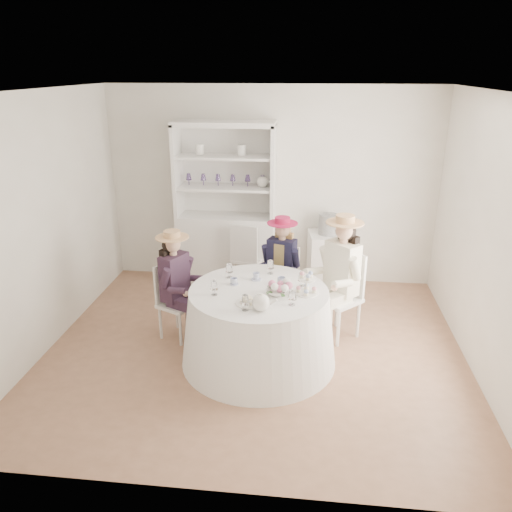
# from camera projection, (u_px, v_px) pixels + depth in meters

# --- Properties ---
(ground) EXTENTS (4.50, 4.50, 0.00)m
(ground) POSITION_uv_depth(u_px,v_px,m) (255.00, 348.00, 5.50)
(ground) COLOR #885D44
(ground) RESTS_ON ground
(ceiling) EXTENTS (4.50, 4.50, 0.00)m
(ceiling) POSITION_uv_depth(u_px,v_px,m) (255.00, 91.00, 4.54)
(ceiling) COLOR white
(ceiling) RESTS_ON wall_back
(wall_back) EXTENTS (4.50, 0.00, 4.50)m
(wall_back) POSITION_uv_depth(u_px,v_px,m) (271.00, 187.00, 6.87)
(wall_back) COLOR silver
(wall_back) RESTS_ON ground
(wall_front) EXTENTS (4.50, 0.00, 4.50)m
(wall_front) POSITION_uv_depth(u_px,v_px,m) (219.00, 329.00, 3.16)
(wall_front) COLOR silver
(wall_front) RESTS_ON ground
(wall_left) EXTENTS (0.00, 4.50, 4.50)m
(wall_left) POSITION_uv_depth(u_px,v_px,m) (43.00, 224.00, 5.25)
(wall_left) COLOR silver
(wall_left) RESTS_ON ground
(wall_right) EXTENTS (0.00, 4.50, 4.50)m
(wall_right) POSITION_uv_depth(u_px,v_px,m) (488.00, 240.00, 4.78)
(wall_right) COLOR silver
(wall_right) RESTS_ON ground
(tea_table) EXTENTS (1.61, 1.61, 0.81)m
(tea_table) POSITION_uv_depth(u_px,v_px,m) (259.00, 326.00, 5.14)
(tea_table) COLOR white
(tea_table) RESTS_ON ground
(hutch) EXTENTS (1.36, 0.57, 2.25)m
(hutch) POSITION_uv_depth(u_px,v_px,m) (227.00, 228.00, 6.92)
(hutch) COLOR silver
(hutch) RESTS_ON ground
(side_table) EXTENTS (0.56, 0.56, 0.78)m
(side_table) POSITION_uv_depth(u_px,v_px,m) (327.00, 261.00, 6.90)
(side_table) COLOR silver
(side_table) RESTS_ON ground
(hatbox) EXTENTS (0.30, 0.30, 0.27)m
(hatbox) POSITION_uv_depth(u_px,v_px,m) (329.00, 224.00, 6.71)
(hatbox) COLOR black
(hatbox) RESTS_ON side_table
(guest_left) EXTENTS (0.54, 0.49, 1.27)m
(guest_left) POSITION_uv_depth(u_px,v_px,m) (176.00, 279.00, 5.49)
(guest_left) COLOR silver
(guest_left) RESTS_ON ground
(guest_mid) EXTENTS (0.48, 0.52, 1.27)m
(guest_mid) POSITION_uv_depth(u_px,v_px,m) (281.00, 262.00, 5.96)
(guest_mid) COLOR silver
(guest_mid) RESTS_ON ground
(guest_right) EXTENTS (0.61, 0.61, 1.44)m
(guest_right) POSITION_uv_depth(u_px,v_px,m) (340.00, 271.00, 5.46)
(guest_right) COLOR silver
(guest_right) RESTS_ON ground
(spare_chair) EXTENTS (0.47, 0.47, 0.97)m
(spare_chair) POSITION_uv_depth(u_px,v_px,m) (247.00, 256.00, 6.72)
(spare_chair) COLOR silver
(spare_chair) RESTS_ON ground
(teacup_a) EXTENTS (0.11, 0.11, 0.06)m
(teacup_a) POSITION_uv_depth(u_px,v_px,m) (234.00, 282.00, 5.11)
(teacup_a) COLOR white
(teacup_a) RESTS_ON tea_table
(teacup_b) EXTENTS (0.09, 0.09, 0.07)m
(teacup_b) POSITION_uv_depth(u_px,v_px,m) (256.00, 277.00, 5.23)
(teacup_b) COLOR white
(teacup_b) RESTS_ON tea_table
(teacup_c) EXTENTS (0.10, 0.10, 0.07)m
(teacup_c) POSITION_uv_depth(u_px,v_px,m) (282.00, 281.00, 5.11)
(teacup_c) COLOR white
(teacup_c) RESTS_ON tea_table
(flower_bowl) EXTENTS (0.23, 0.23, 0.05)m
(flower_bowl) POSITION_uv_depth(u_px,v_px,m) (276.00, 293.00, 4.88)
(flower_bowl) COLOR white
(flower_bowl) RESTS_ON tea_table
(flower_arrangement) EXTENTS (0.21, 0.21, 0.08)m
(flower_arrangement) POSITION_uv_depth(u_px,v_px,m) (280.00, 286.00, 4.86)
(flower_arrangement) COLOR #D26990
(flower_arrangement) RESTS_ON tea_table
(table_teapot) EXTENTS (0.23, 0.17, 0.18)m
(table_teapot) POSITION_uv_depth(u_px,v_px,m) (261.00, 303.00, 4.57)
(table_teapot) COLOR white
(table_teapot) RESTS_ON tea_table
(sandwich_plate) EXTENTS (0.26, 0.26, 0.06)m
(sandwich_plate) POSITION_uv_depth(u_px,v_px,m) (249.00, 302.00, 4.71)
(sandwich_plate) COLOR white
(sandwich_plate) RESTS_ON tea_table
(cupcake_stand) EXTENTS (0.23, 0.23, 0.22)m
(cupcake_stand) POSITION_uv_depth(u_px,v_px,m) (306.00, 286.00, 4.90)
(cupcake_stand) COLOR white
(cupcake_stand) RESTS_ON tea_table
(stemware_set) EXTENTS (0.93, 0.97, 0.15)m
(stemware_set) POSITION_uv_depth(u_px,v_px,m) (259.00, 283.00, 4.97)
(stemware_set) COLOR white
(stemware_set) RESTS_ON tea_table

